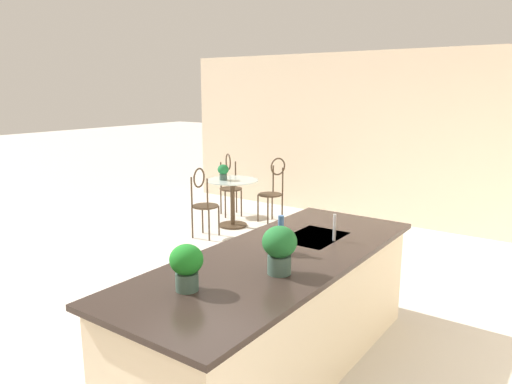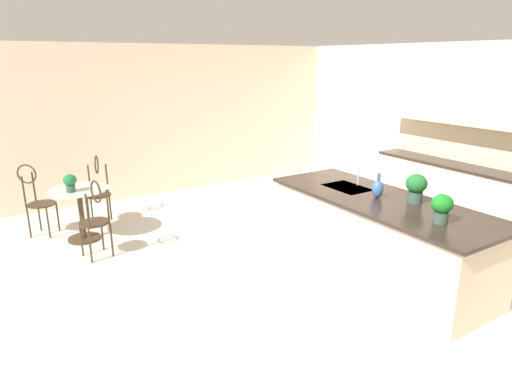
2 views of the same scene
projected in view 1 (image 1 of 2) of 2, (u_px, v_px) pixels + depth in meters
The scene contains 12 objects.
ground_plane at pixel (218, 322), 4.46m from camera, with size 40.00×40.00×0.00m, color beige.
wall_left_window at pixel (391, 139), 7.56m from camera, with size 0.12×7.80×2.70m, color beige.
kitchen_island at pixel (278, 312), 3.64m from camera, with size 2.80×1.06×0.92m.
bistro_table at pixel (233, 198), 7.49m from camera, with size 0.80×0.80×0.74m.
chair_near_window at pixel (273, 187), 7.71m from camera, with size 0.52×0.49×1.04m.
chair_by_island at pixel (203, 199), 6.86m from camera, with size 0.51×0.44×1.04m.
chair_toward_desk at pixel (230, 182), 8.17m from camera, with size 0.53×0.53×1.04m.
sink_faucet at pixel (334, 227), 3.85m from camera, with size 0.02×0.02×0.22m, color #B2B5BA.
potted_plant_on_table at pixel (223, 171), 7.39m from camera, with size 0.17×0.17×0.24m.
potted_plant_counter_near at pixel (279, 247), 3.15m from camera, with size 0.23×0.23×0.32m.
potted_plant_counter_far at pixel (187, 264), 2.89m from camera, with size 0.21×0.21×0.29m.
vase_on_counter at pixel (281, 239), 3.56m from camera, with size 0.13×0.13×0.29m.
Camera 1 is at (3.13, 2.67, 2.12)m, focal length 33.78 mm.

